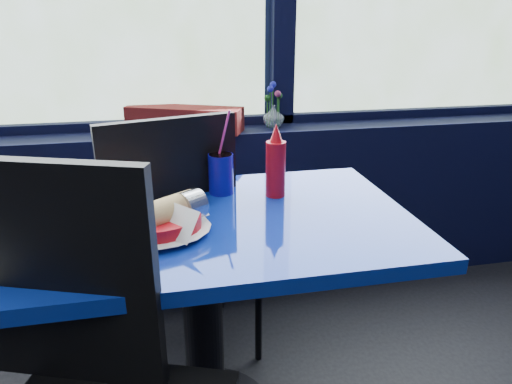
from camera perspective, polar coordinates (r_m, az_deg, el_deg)
name	(u,v)px	position (r m, az deg, el deg)	size (l,w,h in m)	color
window_sill	(122,217)	(2.23, -16.38, -3.00)	(5.00, 0.26, 0.80)	black
near_table	(201,276)	(1.37, -6.88, -10.35)	(1.20, 0.70, 0.75)	black
chair_near_back	(184,229)	(1.64, -9.00, -4.60)	(0.55, 0.56, 1.00)	black
planter_box	(184,119)	(2.08, -8.93, 9.06)	(0.52, 0.13, 0.10)	maroon
flower_vase	(273,114)	(2.11, 2.20, 9.76)	(0.13, 0.13, 0.21)	silver
food_basket	(155,221)	(1.20, -12.46, -3.61)	(0.29, 0.29, 0.10)	red
ketchup_bottle	(276,165)	(1.41, 2.47, 3.43)	(0.06, 0.06, 0.23)	red
soda_cup	(221,173)	(1.44, -4.40, 2.42)	(0.08, 0.08, 0.27)	#0D0B7C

